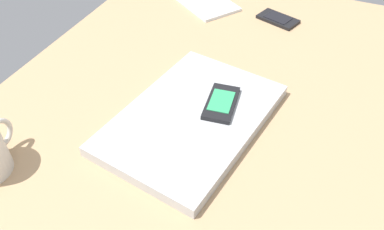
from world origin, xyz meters
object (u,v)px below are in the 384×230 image
(cell_phone_on_laptop, at_px, (221,103))
(notepad, at_px, (208,4))
(laptop_closed, at_px, (192,119))
(cell_phone_on_desk, at_px, (278,19))

(cell_phone_on_laptop, bearing_deg, notepad, 24.86)
(laptop_closed, height_order, cell_phone_on_desk, laptop_closed)
(notepad, bearing_deg, cell_phone_on_laptop, -120.77)
(laptop_closed, relative_size, notepad, 2.30)
(laptop_closed, xyz_separation_m, cell_phone_on_desk, (0.44, -0.05, -0.01))
(laptop_closed, xyz_separation_m, cell_phone_on_laptop, (0.05, -0.04, 0.02))
(cell_phone_on_laptop, distance_m, notepad, 0.44)
(laptop_closed, bearing_deg, cell_phone_on_laptop, -31.18)
(cell_phone_on_desk, bearing_deg, cell_phone_on_laptop, 178.22)
(cell_phone_on_desk, height_order, notepad, cell_phone_on_desk)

